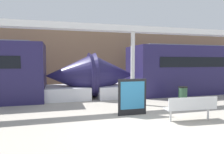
{
  "coord_description": "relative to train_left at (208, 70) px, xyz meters",
  "views": [
    {
      "loc": [
        -2.81,
        -5.59,
        2.12
      ],
      "look_at": [
        -0.32,
        3.38,
        1.4
      ],
      "focal_mm": 32.0,
      "sensor_mm": 36.0,
      "label": 1
    }
  ],
  "objects": [
    {
      "name": "train_left",
      "position": [
        0.0,
        0.0,
        0.0
      ],
      "size": [
        16.73,
        2.93,
        3.2
      ],
      "color": "#231E4C",
      "rests_on": "ground_plane"
    },
    {
      "name": "trash_bin",
      "position": [
        -3.89,
        -2.69,
        -1.1
      ],
      "size": [
        0.47,
        0.47,
        0.81
      ],
      "color": "#2D5138",
      "rests_on": "ground_plane"
    },
    {
      "name": "bench_near",
      "position": [
        -5.69,
        -5.75,
        -0.98
      ],
      "size": [
        1.91,
        0.56,
        0.87
      ],
      "rotation": [
        0.0,
        0.0,
        -0.07
      ],
      "color": "silver",
      "rests_on": "ground_plane"
    },
    {
      "name": "poster_board",
      "position": [
        -7.42,
        -4.43,
        -0.78
      ],
      "size": [
        1.17,
        0.07,
        1.44
      ],
      "color": "black",
      "rests_on": "ground_plane"
    },
    {
      "name": "station_wall",
      "position": [
        -7.47,
        4.39,
        0.99
      ],
      "size": [
        56.0,
        0.2,
        5.0
      ],
      "primitive_type": "cube",
      "color": "#937051",
      "rests_on": "ground_plane"
    },
    {
      "name": "canopy_beam",
      "position": [
        -6.66,
        -2.5,
        2.18
      ],
      "size": [
        28.0,
        0.6,
        0.28
      ],
      "primitive_type": "cube",
      "color": "silver",
      "rests_on": "support_column_near"
    },
    {
      "name": "ground_plane",
      "position": [
        -7.47,
        -6.14,
        -1.51
      ],
      "size": [
        60.0,
        60.0,
        0.0
      ],
      "primitive_type": "plane",
      "color": "#A8A093"
    },
    {
      "name": "support_column_near",
      "position": [
        -6.66,
        -2.5,
        0.27
      ],
      "size": [
        0.21,
        0.21,
        3.55
      ],
      "primitive_type": "cylinder",
      "color": "silver",
      "rests_on": "ground_plane"
    }
  ]
}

